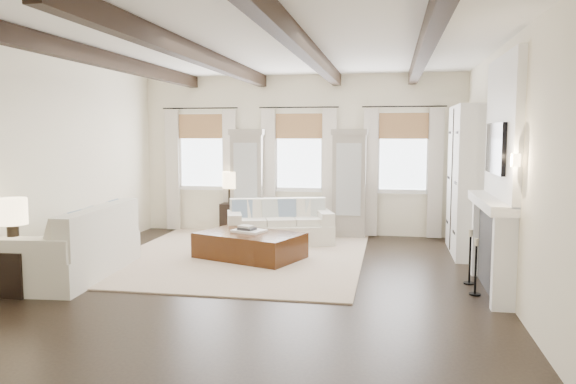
% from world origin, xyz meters
% --- Properties ---
extents(ground, '(7.50, 7.50, 0.00)m').
position_xyz_m(ground, '(0.00, 0.00, 0.00)').
color(ground, black).
rests_on(ground, ground).
extents(room_shell, '(6.54, 7.54, 3.22)m').
position_xyz_m(room_shell, '(0.75, 0.90, 1.89)').
color(room_shell, white).
rests_on(room_shell, ground).
extents(area_rug, '(4.00, 4.76, 0.02)m').
position_xyz_m(area_rug, '(-0.60, 1.45, 0.01)').
color(area_rug, '#C7B199').
rests_on(area_rug, ground).
extents(sofa_back, '(2.08, 1.40, 0.82)m').
position_xyz_m(sofa_back, '(-0.19, 2.62, 0.33)').
color(sofa_back, white).
rests_on(sofa_back, ground).
extents(sofa_left, '(1.22, 2.40, 1.00)m').
position_xyz_m(sofa_left, '(-2.54, -0.24, 0.40)').
color(sofa_left, white).
rests_on(sofa_left, ground).
extents(ottoman, '(1.88, 1.53, 0.43)m').
position_xyz_m(ottoman, '(-0.42, 1.27, 0.21)').
color(ottoman, black).
rests_on(ottoman, ground).
extents(tray, '(0.60, 0.53, 0.04)m').
position_xyz_m(tray, '(-0.45, 1.33, 0.45)').
color(tray, white).
rests_on(tray, ottoman).
extents(book_lower, '(0.31, 0.28, 0.04)m').
position_xyz_m(book_lower, '(-0.47, 1.31, 0.49)').
color(book_lower, '#262628').
rests_on(book_lower, tray).
extents(book_upper, '(0.27, 0.24, 0.03)m').
position_xyz_m(book_upper, '(-0.50, 1.33, 0.52)').
color(book_upper, beige).
rests_on(book_upper, book_lower).
extents(side_table_front, '(0.57, 0.57, 0.57)m').
position_xyz_m(side_table_front, '(-2.90, -1.17, 0.29)').
color(side_table_front, black).
rests_on(side_table_front, ground).
extents(lamp_front, '(0.38, 0.38, 0.65)m').
position_xyz_m(lamp_front, '(-2.90, -1.17, 1.01)').
color(lamp_front, black).
rests_on(lamp_front, side_table_front).
extents(side_table_back, '(0.41, 0.41, 0.62)m').
position_xyz_m(side_table_back, '(-1.35, 3.46, 0.31)').
color(side_table_back, black).
rests_on(side_table_back, ground).
extents(lamp_back, '(0.37, 0.37, 0.64)m').
position_xyz_m(lamp_back, '(-1.35, 3.46, 1.06)').
color(lamp_back, black).
rests_on(lamp_back, side_table_back).
extents(candlestick_near, '(0.15, 0.15, 0.73)m').
position_xyz_m(candlestick_near, '(2.90, -0.22, 0.30)').
color(candlestick_near, black).
rests_on(candlestick_near, ground).
extents(candlestick_far, '(0.15, 0.15, 0.75)m').
position_xyz_m(candlestick_far, '(2.90, 0.31, 0.31)').
color(candlestick_far, black).
rests_on(candlestick_far, ground).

